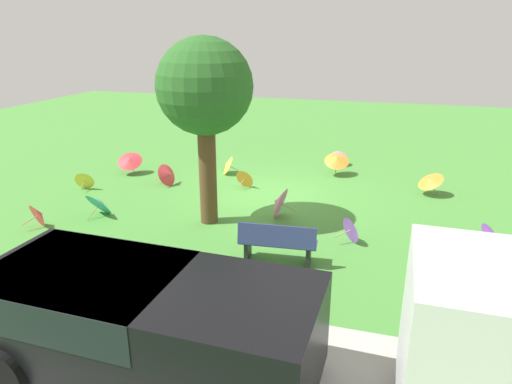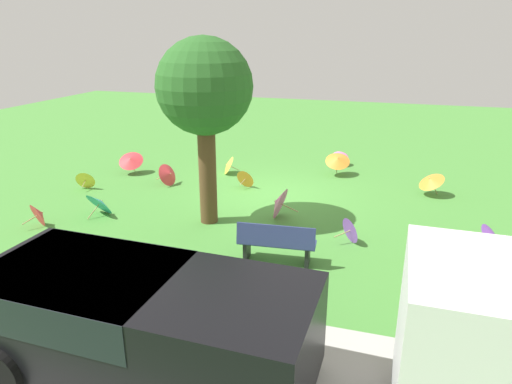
{
  "view_description": "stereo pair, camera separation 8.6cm",
  "coord_description": "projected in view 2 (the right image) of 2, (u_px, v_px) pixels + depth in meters",
  "views": [
    {
      "loc": [
        -3.15,
        12.22,
        4.57
      ],
      "look_at": [
        0.04,
        1.41,
        0.6
      ],
      "focal_mm": 32.23,
      "sensor_mm": 36.0,
      "label": 1
    },
    {
      "loc": [
        -3.23,
        12.2,
        4.57
      ],
      "look_at": [
        0.04,
        1.41,
        0.6
      ],
      "focal_mm": 32.23,
      "sensor_mm": 36.0,
      "label": 2
    }
  ],
  "objects": [
    {
      "name": "ground",
      "position": [
        271.0,
        196.0,
        13.41
      ],
      "size": [
        40.0,
        40.0,
        0.0
      ],
      "primitive_type": "plane",
      "color": "#478C38"
    },
    {
      "name": "road_strip",
      "position": [
        134.0,
        368.0,
        6.57
      ],
      "size": [
        40.0,
        3.62,
        0.01
      ],
      "primitive_type": "cube",
      "color": "#B2AFA8",
      "rests_on": "ground"
    },
    {
      "name": "van_dark",
      "position": [
        133.0,
        317.0,
        6.21
      ],
      "size": [
        4.65,
        2.23,
        1.53
      ],
      "color": "black",
      "rests_on": "ground"
    },
    {
      "name": "park_bench",
      "position": [
        276.0,
        243.0,
        9.4
      ],
      "size": [
        1.63,
        0.61,
        0.9
      ],
      "color": "navy",
      "rests_on": "ground"
    },
    {
      "name": "shade_tree",
      "position": [
        205.0,
        90.0,
        10.56
      ],
      "size": [
        2.26,
        2.26,
        4.49
      ],
      "color": "brown",
      "rests_on": "ground"
    },
    {
      "name": "parasol_orange_0",
      "position": [
        338.0,
        160.0,
        15.13
      ],
      "size": [
        0.93,
        0.91,
        0.81
      ],
      "color": "tan",
      "rests_on": "ground"
    },
    {
      "name": "parasol_pink_0",
      "position": [
        278.0,
        202.0,
        11.73
      ],
      "size": [
        0.79,
        0.86,
        0.84
      ],
      "color": "tan",
      "rests_on": "ground"
    },
    {
      "name": "parasol_orange_1",
      "position": [
        431.0,
        180.0,
        13.31
      ],
      "size": [
        1.01,
        1.01,
        0.74
      ],
      "color": "tan",
      "rests_on": "ground"
    },
    {
      "name": "parasol_pink_1",
      "position": [
        341.0,
        156.0,
        16.29
      ],
      "size": [
        0.78,
        0.77,
        0.57
      ],
      "color": "tan",
      "rests_on": "ground"
    },
    {
      "name": "parasol_teal_0",
      "position": [
        100.0,
        203.0,
        11.93
      ],
      "size": [
        0.94,
        0.83,
        0.7
      ],
      "color": "tan",
      "rests_on": "ground"
    },
    {
      "name": "parasol_red_1",
      "position": [
        169.0,
        174.0,
        14.26
      ],
      "size": [
        0.79,
        0.78,
        0.71
      ],
      "color": "tan",
      "rests_on": "ground"
    },
    {
      "name": "parasol_yellow_0",
      "position": [
        228.0,
        165.0,
        15.41
      ],
      "size": [
        0.68,
        0.75,
        0.62
      ],
      "color": "tan",
      "rests_on": "ground"
    },
    {
      "name": "parasol_purple_0",
      "position": [
        352.0,
        230.0,
        10.4
      ],
      "size": [
        0.66,
        0.63,
        0.62
      ],
      "color": "tan",
      "rests_on": "ground"
    },
    {
      "name": "parasol_purple_2",
      "position": [
        495.0,
        240.0,
        9.74
      ],
      "size": [
        0.85,
        0.95,
        0.72
      ],
      "color": "tan",
      "rests_on": "ground"
    },
    {
      "name": "parasol_yellow_1",
      "position": [
        86.0,
        180.0,
        13.96
      ],
      "size": [
        0.65,
        0.56,
        0.58
      ],
      "color": "tan",
      "rests_on": "ground"
    },
    {
      "name": "parasol_red_2",
      "position": [
        131.0,
        160.0,
        15.35
      ],
      "size": [
        0.98,
        0.94,
        0.76
      ],
      "color": "tan",
      "rests_on": "ground"
    },
    {
      "name": "parasol_red_3",
      "position": [
        40.0,
        214.0,
        11.28
      ],
      "size": [
        0.7,
        0.69,
        0.63
      ],
      "color": "tan",
      "rests_on": "ground"
    },
    {
      "name": "parasol_orange_2",
      "position": [
        246.0,
        178.0,
        14.08
      ],
      "size": [
        0.65,
        0.58,
        0.59
      ],
      "color": "tan",
      "rests_on": "ground"
    }
  ]
}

